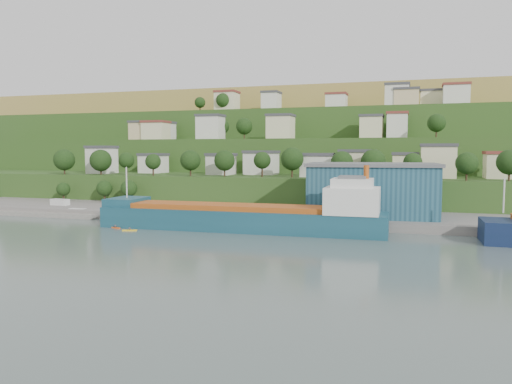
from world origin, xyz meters
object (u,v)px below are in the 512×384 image
at_px(cargo_ship_near, 248,219).
at_px(caravan, 60,203).
at_px(kayak_orange, 115,227).
at_px(warehouse, 372,189).

distance_m(cargo_ship_near, caravan, 64.73).
xyz_separation_m(cargo_ship_near, caravan, (-62.84, 15.56, -0.15)).
bearing_deg(kayak_orange, warehouse, 45.15).
relative_size(caravan, kayak_orange, 1.77).
height_order(caravan, kayak_orange, caravan).
distance_m(cargo_ship_near, kayak_orange, 31.03).
bearing_deg(warehouse, cargo_ship_near, -147.11).
bearing_deg(caravan, cargo_ship_near, -5.26).
xyz_separation_m(cargo_ship_near, kayak_orange, (-30.36, -5.94, -2.42)).
height_order(cargo_ship_near, kayak_orange, cargo_ship_near).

